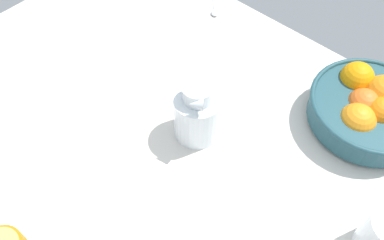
# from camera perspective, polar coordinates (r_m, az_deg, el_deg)

# --- Properties ---
(ground_plane) EXTENTS (1.48, 1.01, 0.03)m
(ground_plane) POSITION_cam_1_polar(r_m,az_deg,el_deg) (0.94, -1.16, -3.80)
(ground_plane) COLOR silver
(fruit_bowl) EXTENTS (0.29, 0.29, 0.11)m
(fruit_bowl) POSITION_cam_1_polar(r_m,az_deg,el_deg) (1.01, 24.19, 1.59)
(fruit_bowl) COLOR #234C56
(fruit_bowl) RESTS_ON ground_plane
(juice_pitcher) EXTENTS (0.12, 0.13, 0.17)m
(juice_pitcher) POSITION_cam_1_polar(r_m,az_deg,el_deg) (0.90, 0.74, 0.75)
(juice_pitcher) COLOR white
(juice_pitcher) RESTS_ON ground_plane
(second_glass) EXTENTS (0.09, 0.09, 0.11)m
(second_glass) POSITION_cam_1_polar(r_m,az_deg,el_deg) (0.86, 25.96, -15.04)
(second_glass) COLOR white
(second_glass) RESTS_ON ground_plane
(spoon) EXTENTS (0.13, 0.14, 0.01)m
(spoon) POSITION_cam_1_polar(r_m,az_deg,el_deg) (1.28, 3.20, 16.47)
(spoon) COLOR silver
(spoon) RESTS_ON ground_plane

